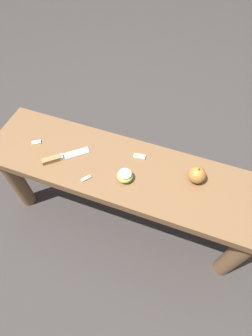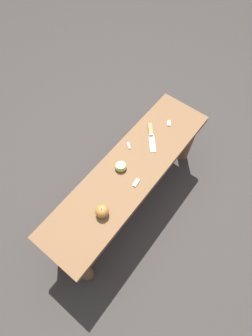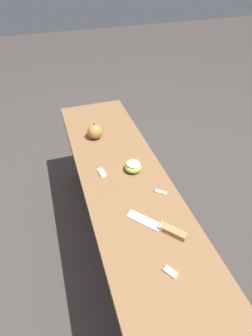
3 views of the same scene
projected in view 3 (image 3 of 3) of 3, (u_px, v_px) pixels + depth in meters
name	position (u px, v px, depth m)	size (l,w,h in m)	color
ground_plane	(124.00, 242.00, 1.32)	(8.00, 8.00, 0.00)	#383330
wooden_bench	(124.00, 195.00, 1.08)	(1.21, 0.33, 0.46)	brown
knife	(165.00, 228.00, 0.82)	(0.17, 0.15, 0.02)	silver
apple_whole	(95.00, 131.00, 1.18)	(0.07, 0.07, 0.08)	#B27233
apple_cut	(133.00, 167.00, 1.02)	(0.07, 0.07, 0.04)	#9EB747
apple_slice_near_knife	(161.00, 192.00, 0.94)	(0.04, 0.04, 0.01)	white
apple_slice_center	(170.00, 272.00, 0.72)	(0.04, 0.04, 0.01)	white
apple_slice_near_bowl	(102.00, 173.00, 1.02)	(0.05, 0.03, 0.01)	white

